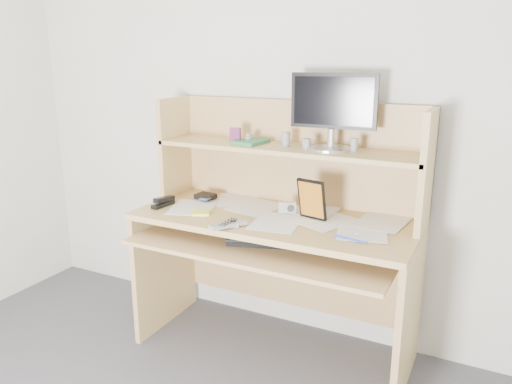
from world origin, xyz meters
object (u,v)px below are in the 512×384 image
at_px(tv_remote, 228,225).
at_px(game_case, 312,199).
at_px(desk, 280,223).
at_px(monitor, 333,109).
at_px(keyboard, 274,240).

relative_size(tv_remote, game_case, 0.89).
bearing_deg(desk, monitor, 21.89).
bearing_deg(monitor, tv_remote, -132.64).
bearing_deg(desk, game_case, -15.71).
bearing_deg(game_case, monitor, 85.34).
bearing_deg(monitor, game_case, -108.67).
distance_m(keyboard, monitor, 0.69).
bearing_deg(desk, tv_remote, -110.73).
xyz_separation_m(desk, game_case, (0.19, -0.05, 0.16)).
relative_size(desk, monitor, 3.31).
height_order(desk, keyboard, desk).
bearing_deg(game_case, desk, 175.72).
height_order(keyboard, monitor, monitor).
distance_m(game_case, monitor, 0.44).
xyz_separation_m(tv_remote, monitor, (0.35, 0.42, 0.51)).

